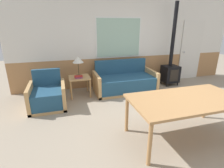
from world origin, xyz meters
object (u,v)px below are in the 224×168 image
object	(u,v)px
dining_table	(186,102)
side_table	(79,80)
armchair	(48,96)
table_lamp	(78,60)
wood_stove	(171,67)
couch	(125,82)

from	to	relation	value
dining_table	side_table	bearing A→B (deg)	122.00
armchair	table_lamp	bearing A→B (deg)	26.81
side_table	table_lamp	world-z (taller)	table_lamp
dining_table	wood_stove	distance (m)	2.89
armchair	wood_stove	size ratio (longest dim) A/B	0.34
side_table	armchair	bearing A→B (deg)	-148.83
dining_table	wood_stove	bearing A→B (deg)	60.74
armchair	side_table	distance (m)	0.97
couch	wood_stove	xyz separation A→B (m)	(1.61, 0.14, 0.31)
armchair	side_table	size ratio (longest dim) A/B	1.55
table_lamp	couch	bearing A→B (deg)	-5.55
dining_table	armchair	bearing A→B (deg)	140.42
table_lamp	wood_stove	size ratio (longest dim) A/B	0.21
table_lamp	dining_table	bearing A→B (deg)	-59.06
dining_table	wood_stove	size ratio (longest dim) A/B	0.75
armchair	side_table	bearing A→B (deg)	22.16
table_lamp	wood_stove	bearing A→B (deg)	0.18
wood_stove	couch	bearing A→B (deg)	-175.19
wood_stove	armchair	bearing A→B (deg)	-170.88
table_lamp	armchair	bearing A→B (deg)	-144.18
couch	side_table	size ratio (longest dim) A/B	3.17
couch	table_lamp	distance (m)	1.48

